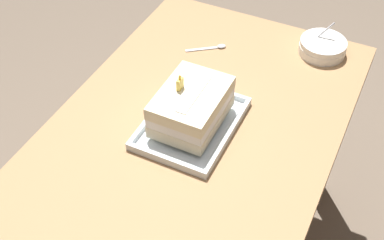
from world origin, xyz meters
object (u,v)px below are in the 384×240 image
Objects in this scene: foil_tray at (191,124)px; serving_spoon_near_tray at (214,47)px; birthday_cake at (191,106)px; bowl_stack at (323,47)px.

foil_tray is 0.36m from serving_spoon_near_tray.
birthday_cake is 0.37m from serving_spoon_near_tray.
birthday_cake is (-0.00, 0.00, 0.07)m from foil_tray.
foil_tray reaches higher than serving_spoon_near_tray.
birthday_cake is at bearing 154.29° from bowl_stack.
birthday_cake is 1.89× the size of serving_spoon_near_tray.
foil_tray is at bearing -165.88° from serving_spoon_near_tray.
foil_tray is at bearing 154.30° from bowl_stack.
bowl_stack is at bearing -25.70° from foil_tray.
birthday_cake is at bearing -165.89° from serving_spoon_near_tray.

